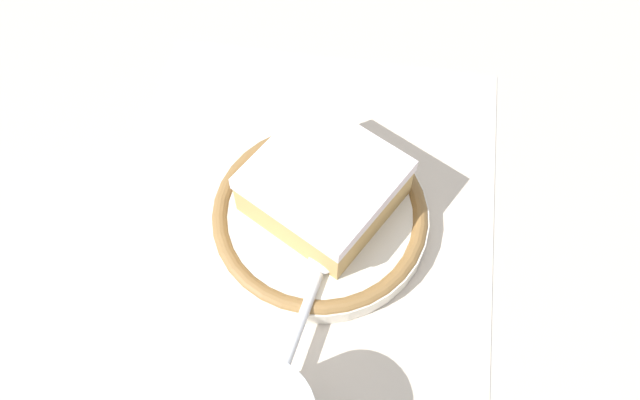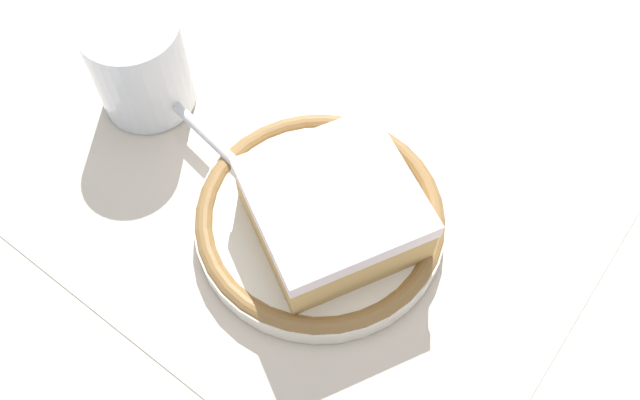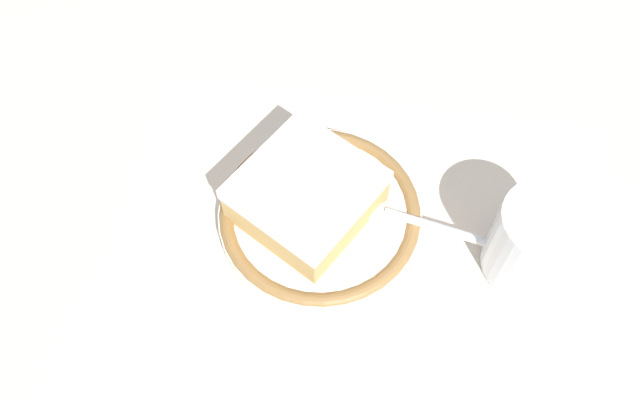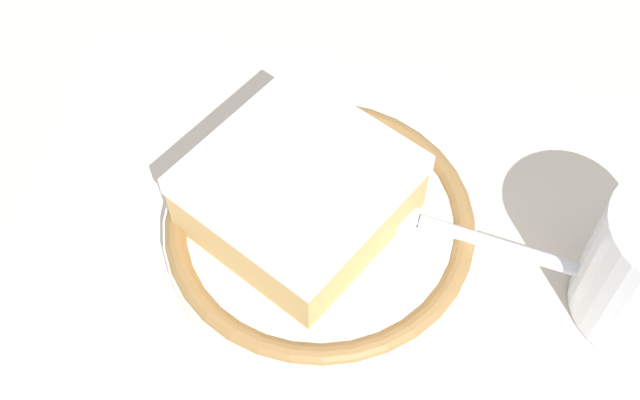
{
  "view_description": "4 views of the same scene",
  "coord_description": "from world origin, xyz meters",
  "views": [
    {
      "loc": [
        -0.22,
        -0.05,
        0.48
      ],
      "look_at": [
        0.04,
        -0.01,
        0.04
      ],
      "focal_mm": 38.09,
      "sensor_mm": 36.0,
      "label": 1
    },
    {
      "loc": [
        0.17,
        -0.19,
        0.43
      ],
      "look_at": [
        0.04,
        -0.01,
        0.04
      ],
      "focal_mm": 38.75,
      "sensor_mm": 36.0,
      "label": 2
    },
    {
      "loc": [
        -0.01,
        0.26,
        0.52
      ],
      "look_at": [
        0.04,
        -0.01,
        0.04
      ],
      "focal_mm": 37.95,
      "sensor_mm": 36.0,
      "label": 3
    },
    {
      "loc": [
        -0.01,
        0.23,
        0.41
      ],
      "look_at": [
        0.04,
        -0.01,
        0.04
      ],
      "focal_mm": 47.35,
      "sensor_mm": 36.0,
      "label": 4
    }
  ],
  "objects": [
    {
      "name": "cup",
      "position": [
        -0.14,
        -0.0,
        0.04
      ],
      "size": [
        0.07,
        0.07,
        0.08
      ],
      "color": "silver",
      "rests_on": "placemat"
    },
    {
      "name": "cake_slice",
      "position": [
        0.05,
        -0.01,
        0.04
      ],
      "size": [
        0.14,
        0.14,
        0.04
      ],
      "color": "tan",
      "rests_on": "plate"
    },
    {
      "name": "spoon",
      "position": [
        -0.03,
        -0.02,
        0.02
      ],
      "size": [
        0.14,
        0.04,
        0.01
      ],
      "color": "silver",
      "rests_on": "plate"
    },
    {
      "name": "plate",
      "position": [
        0.04,
        -0.01,
        0.01
      ],
      "size": [
        0.17,
        0.17,
        0.02
      ],
      "color": "silver",
      "rests_on": "placemat"
    },
    {
      "name": "ground_plane",
      "position": [
        0.0,
        0.0,
        0.0
      ],
      "size": [
        2.4,
        2.4,
        0.0
      ],
      "primitive_type": "plane",
      "color": "#B7B2A8"
    },
    {
      "name": "placemat",
      "position": [
        0.0,
        0.0,
        0.0
      ],
      "size": [
        0.43,
        0.3,
        0.0
      ],
      "primitive_type": "cube",
      "color": "beige",
      "rests_on": "ground_plane"
    }
  ]
}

